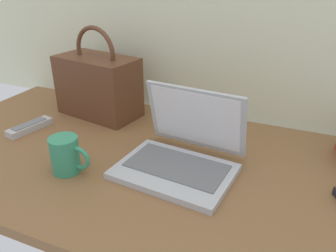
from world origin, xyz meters
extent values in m
cube|color=brown|center=(0.00, 0.00, 0.01)|extent=(1.60, 0.76, 0.03)
cube|color=#B2B5BA|center=(0.07, -0.04, 0.04)|extent=(0.33, 0.25, 0.02)
cube|color=slate|center=(0.08, -0.03, 0.05)|extent=(0.28, 0.17, 0.00)
cube|color=#B2B5BA|center=(0.09, 0.09, 0.15)|extent=(0.30, 0.08, 0.20)
cube|color=white|center=(0.09, 0.08, 0.15)|extent=(0.27, 0.07, 0.17)
cylinder|color=#338C66|center=(-0.21, -0.15, 0.08)|extent=(0.08, 0.08, 0.10)
torus|color=#338C66|center=(-0.16, -0.15, 0.08)|extent=(0.07, 0.01, 0.07)
cylinder|color=brown|center=(-0.21, -0.15, 0.13)|extent=(0.07, 0.07, 0.00)
cube|color=#B7B7B7|center=(-0.49, 0.01, 0.04)|extent=(0.08, 0.17, 0.02)
cube|color=slate|center=(-0.49, 0.01, 0.05)|extent=(0.06, 0.12, 0.00)
cube|color=#59331E|center=(-0.34, 0.23, 0.14)|extent=(0.32, 0.21, 0.22)
torus|color=#59331E|center=(-0.34, 0.23, 0.27)|extent=(0.18, 0.05, 0.18)
camera|label=1|loc=(0.36, -0.76, 0.55)|focal=35.81mm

